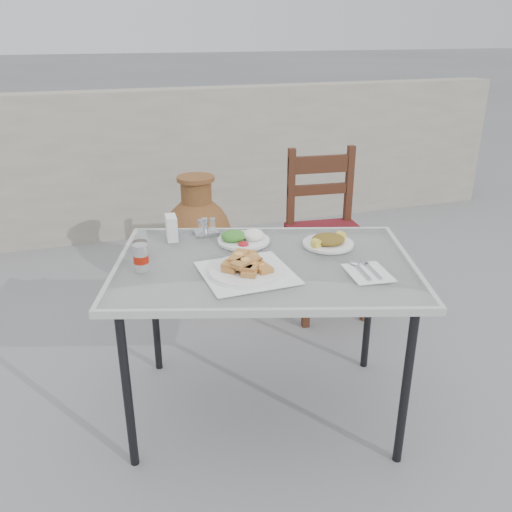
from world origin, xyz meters
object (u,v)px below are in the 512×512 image
object	(u,v)px
pide_plate	(247,266)
cola_glass	(140,245)
salad_chopped_plate	(328,241)
napkin_holder	(172,228)
salad_rice_plate	(243,238)
chair	(326,230)
terracotta_urn	(198,240)
soda_can	(141,258)
cafe_table	(265,272)
condiment_caddy	(206,228)

from	to	relation	value
pide_plate	cola_glass	world-z (taller)	cola_glass
salad_chopped_plate	napkin_holder	xyz separation A→B (m)	(-0.65, 0.29, 0.04)
napkin_holder	salad_rice_plate	bearing A→B (deg)	-19.89
salad_chopped_plate	chair	xyz separation A→B (m)	(0.37, 0.77, -0.26)
terracotta_urn	cola_glass	bearing A→B (deg)	-114.66
cola_glass	salad_rice_plate	bearing A→B (deg)	-1.66
salad_chopped_plate	soda_can	world-z (taller)	soda_can
cafe_table	salad_rice_plate	distance (m)	0.25
soda_can	napkin_holder	size ratio (longest dim) A/B	0.98
pide_plate	soda_can	distance (m)	0.42
napkin_holder	condiment_caddy	xyz separation A→B (m)	(0.17, 0.02, -0.03)
cola_glass	terracotta_urn	world-z (taller)	cola_glass
pide_plate	soda_can	bearing A→B (deg)	157.62
pide_plate	terracotta_urn	xyz separation A→B (m)	(0.11, 1.39, -0.42)
salad_rice_plate	chair	size ratio (longest dim) A/B	0.24
cola_glass	chair	world-z (taller)	chair
soda_can	chair	size ratio (longest dim) A/B	0.11
cafe_table	salad_rice_plate	world-z (taller)	salad_rice_plate
cafe_table	condiment_caddy	xyz separation A→B (m)	(-0.15, 0.39, 0.08)
pide_plate	condiment_caddy	size ratio (longest dim) A/B	3.14
cafe_table	condiment_caddy	bearing A→B (deg)	111.34
napkin_holder	cafe_table	bearing A→B (deg)	-44.69
condiment_caddy	pide_plate	bearing A→B (deg)	-84.72
cola_glass	chair	bearing A→B (deg)	26.90
pide_plate	condiment_caddy	bearing A→B (deg)	95.28
cafe_table	napkin_holder	size ratio (longest dim) A/B	12.71
condiment_caddy	terracotta_urn	xyz separation A→B (m)	(0.16, 0.90, -0.41)
salad_rice_plate	cola_glass	world-z (taller)	cola_glass
salad_chopped_plate	chair	size ratio (longest dim) A/B	0.23
salad_chopped_plate	chair	bearing A→B (deg)	64.07
napkin_holder	soda_can	bearing A→B (deg)	-116.18
cafe_table	terracotta_urn	distance (m)	1.34
condiment_caddy	terracotta_urn	world-z (taller)	condiment_caddy
cafe_table	salad_chopped_plate	world-z (taller)	salad_chopped_plate
napkin_holder	chair	distance (m)	1.17
napkin_holder	condiment_caddy	distance (m)	0.17
salad_rice_plate	pide_plate	bearing A→B (deg)	-104.93
salad_rice_plate	chair	bearing A→B (deg)	40.25
salad_chopped_plate	condiment_caddy	bearing A→B (deg)	146.68
cafe_table	soda_can	bearing A→B (deg)	172.39
salad_rice_plate	napkin_holder	bearing A→B (deg)	155.71
cafe_table	cola_glass	distance (m)	0.55
salad_rice_plate	napkin_holder	size ratio (longest dim) A/B	2.09
cafe_table	cola_glass	xyz separation A→B (m)	(-0.48, 0.25, 0.09)
soda_can	terracotta_urn	bearing A→B (deg)	67.81
cafe_table	chair	size ratio (longest dim) A/B	1.45
napkin_holder	salad_chopped_plate	bearing A→B (deg)	-19.89
cafe_table	napkin_holder	bearing A→B (deg)	130.92
pide_plate	condiment_caddy	world-z (taller)	condiment_caddy
salad_rice_plate	salad_chopped_plate	distance (m)	0.38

